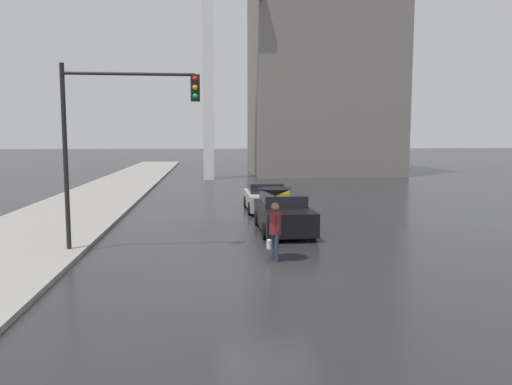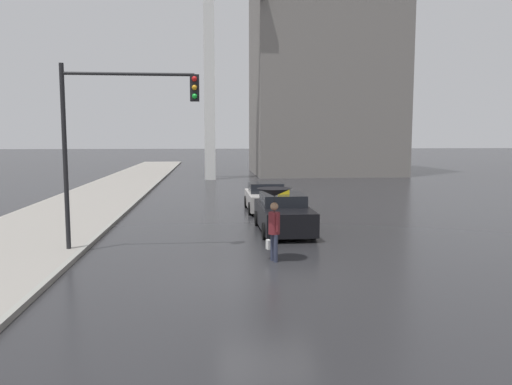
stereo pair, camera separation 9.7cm
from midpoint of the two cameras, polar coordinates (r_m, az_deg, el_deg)
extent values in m
plane|color=#262628|center=(12.98, 1.47, -9.67)|extent=(300.00, 300.00, 0.00)
cube|color=gray|center=(13.44, -22.32, -9.25)|extent=(0.16, 120.00, 0.14)
cube|color=black|center=(19.01, 3.29, -2.75)|extent=(1.80, 4.51, 0.83)
cube|color=black|center=(19.14, 3.20, -0.77)|extent=(1.58, 2.03, 0.43)
cylinder|color=black|center=(17.86, 6.69, -4.29)|extent=(0.20, 0.60, 0.60)
cylinder|color=black|center=(17.58, 1.21, -4.42)|extent=(0.20, 0.60, 0.60)
cylinder|color=black|center=(20.56, 5.05, -2.87)|extent=(0.20, 0.60, 0.60)
cylinder|color=black|center=(20.32, 0.30, -2.96)|extent=(0.20, 0.60, 0.60)
cube|color=yellow|center=(18.89, 3.31, 0.04)|extent=(0.44, 0.16, 0.16)
cube|color=#B7B2AD|center=(24.37, 1.25, -0.86)|extent=(1.80, 4.03, 0.74)
cube|color=black|center=(24.50, 1.20, 0.60)|extent=(1.58, 1.81, 0.47)
cylinder|color=black|center=(23.29, 3.70, -1.78)|extent=(0.20, 0.60, 0.60)
cylinder|color=black|center=(23.08, -0.50, -1.84)|extent=(0.20, 0.60, 0.60)
cylinder|color=black|center=(25.74, 2.82, -1.01)|extent=(0.20, 0.60, 0.60)
cylinder|color=black|center=(25.55, -0.98, -1.05)|extent=(0.20, 0.60, 0.60)
cylinder|color=#2D3347|center=(14.41, 2.46, -6.40)|extent=(0.15, 0.15, 0.80)
cylinder|color=#2D3347|center=(14.60, 2.09, -6.23)|extent=(0.15, 0.15, 0.80)
cylinder|color=maroon|center=(14.37, 2.28, -3.52)|extent=(0.42, 0.42, 0.64)
sphere|color=#997051|center=(14.29, 2.29, -1.60)|extent=(0.23, 0.23, 0.23)
cylinder|color=maroon|center=(14.17, 2.64, -3.46)|extent=(0.09, 0.09, 0.54)
cylinder|color=maroon|center=(14.54, 1.94, -3.20)|extent=(0.09, 0.09, 0.54)
cone|color=black|center=(14.24, 2.30, 0.04)|extent=(1.01, 1.01, 0.23)
cylinder|color=black|center=(14.28, 2.29, -1.31)|extent=(0.02, 0.02, 0.68)
cube|color=white|center=(14.73, 1.62, -5.96)|extent=(0.15, 0.20, 0.28)
cylinder|color=black|center=(16.24, -20.81, 3.49)|extent=(0.14, 0.14, 5.78)
cylinder|color=black|center=(15.93, -14.16, 13.00)|extent=(3.94, 0.10, 0.10)
cube|color=black|center=(15.72, -6.85, 11.77)|extent=(0.28, 0.28, 0.80)
sphere|color=red|center=(15.59, -6.88, 12.78)|extent=(0.16, 0.16, 0.16)
sphere|color=orange|center=(15.56, -6.86, 11.82)|extent=(0.16, 0.16, 0.16)
sphere|color=green|center=(15.54, -6.85, 10.87)|extent=(0.16, 0.16, 0.16)
cube|color=gray|center=(51.91, 7.80, 20.02)|extent=(13.60, 11.91, 31.88)
cube|color=white|center=(43.30, -5.33, 15.89)|extent=(0.90, 0.90, 21.62)
camera|label=1|loc=(0.05, -89.86, 0.02)|focal=35.00mm
camera|label=2|loc=(0.05, 90.14, -0.02)|focal=35.00mm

